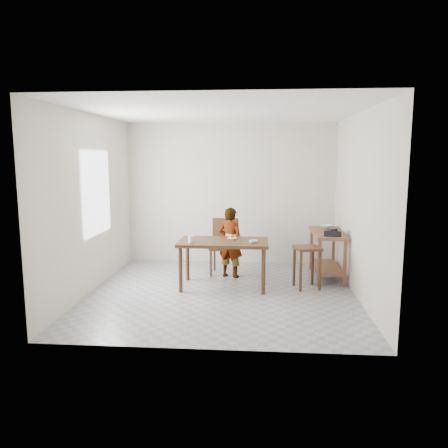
# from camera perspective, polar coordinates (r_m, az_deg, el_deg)

# --- Properties ---
(floor) EXTENTS (4.00, 4.00, 0.04)m
(floor) POSITION_cam_1_polar(r_m,az_deg,el_deg) (6.76, -0.27, -9.10)
(floor) COLOR gray
(floor) RESTS_ON ground
(ceiling) EXTENTS (4.00, 4.00, 0.04)m
(ceiling) POSITION_cam_1_polar(r_m,az_deg,el_deg) (6.47, -0.29, 14.68)
(ceiling) COLOR white
(ceiling) RESTS_ON wall_back
(wall_back) EXTENTS (4.00, 0.04, 2.70)m
(wall_back) POSITION_cam_1_polar(r_m,az_deg,el_deg) (8.48, 0.87, 4.00)
(wall_back) COLOR beige
(wall_back) RESTS_ON ground
(wall_front) EXTENTS (4.00, 0.04, 2.70)m
(wall_front) POSITION_cam_1_polar(r_m,az_deg,el_deg) (4.48, -2.46, -0.27)
(wall_front) COLOR beige
(wall_front) RESTS_ON ground
(wall_left) EXTENTS (0.04, 4.00, 2.70)m
(wall_left) POSITION_cam_1_polar(r_m,az_deg,el_deg) (6.94, -17.16, 2.56)
(wall_left) COLOR beige
(wall_left) RESTS_ON ground
(wall_right) EXTENTS (0.04, 4.00, 2.70)m
(wall_right) POSITION_cam_1_polar(r_m,az_deg,el_deg) (6.61, 17.45, 2.26)
(wall_right) COLOR beige
(wall_right) RESTS_ON ground
(window_pane) EXTENTS (0.02, 1.10, 1.30)m
(window_pane) POSITION_cam_1_polar(r_m,az_deg,el_deg) (7.09, -16.25, 3.94)
(window_pane) COLOR white
(window_pane) RESTS_ON wall_left
(dining_table) EXTENTS (1.40, 0.80, 0.75)m
(dining_table) POSITION_cam_1_polar(r_m,az_deg,el_deg) (6.94, -0.07, -5.23)
(dining_table) COLOR #3E2614
(dining_table) RESTS_ON floor
(prep_counter) EXTENTS (0.50, 1.20, 0.80)m
(prep_counter) POSITION_cam_1_polar(r_m,az_deg,el_deg) (7.68, 13.29, -3.90)
(prep_counter) COLOR brown
(prep_counter) RESTS_ON floor
(child) EXTENTS (0.51, 0.42, 1.21)m
(child) POSITION_cam_1_polar(r_m,az_deg,el_deg) (7.46, 0.84, -2.42)
(child) COLOR white
(child) RESTS_ON floor
(dining_chair) EXTENTS (0.49, 0.49, 0.97)m
(dining_chair) POSITION_cam_1_polar(r_m,az_deg,el_deg) (7.68, -0.02, -3.02)
(dining_chair) COLOR #3E2614
(dining_chair) RESTS_ON floor
(stool) EXTENTS (0.46, 0.46, 0.67)m
(stool) POSITION_cam_1_polar(r_m,az_deg,el_deg) (7.01, 10.77, -5.59)
(stool) COLOR #3E2614
(stool) RESTS_ON floor
(glass_tumbler) EXTENTS (0.10, 0.10, 0.10)m
(glass_tumbler) POSITION_cam_1_polar(r_m,az_deg,el_deg) (6.73, -4.34, -1.97)
(glass_tumbler) COLOR silver
(glass_tumbler) RESTS_ON dining_table
(small_bowl) EXTENTS (0.17, 0.17, 0.04)m
(small_bowl) POSITION_cam_1_polar(r_m,az_deg,el_deg) (6.70, 3.82, -2.28)
(small_bowl) COLOR silver
(small_bowl) RESTS_ON dining_table
(banana) EXTENTS (0.17, 0.12, 0.06)m
(banana) POSITION_cam_1_polar(r_m,az_deg,el_deg) (6.92, 1.06, -1.86)
(banana) COLOR #FCCB50
(banana) RESTS_ON dining_table
(serving_bowl) EXTENTS (0.27, 0.27, 0.06)m
(serving_bowl) POSITION_cam_1_polar(r_m,az_deg,el_deg) (7.98, 13.12, -0.30)
(serving_bowl) COLOR silver
(serving_bowl) RESTS_ON prep_counter
(gas_burner) EXTENTS (0.30, 0.30, 0.09)m
(gas_burner) POSITION_cam_1_polar(r_m,az_deg,el_deg) (7.25, 13.98, -1.10)
(gas_burner) COLOR black
(gas_burner) RESTS_ON prep_counter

